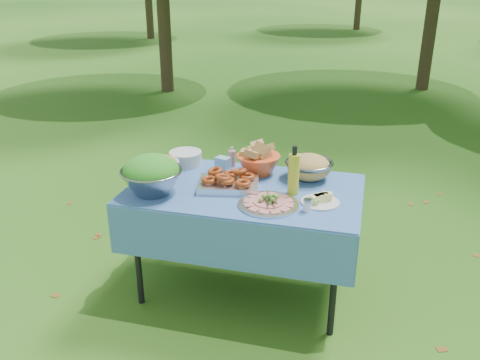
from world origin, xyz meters
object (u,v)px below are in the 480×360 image
picnic_table (244,241)px  oil_bottle (294,170)px  charcuterie_platter (269,199)px  plate_stack (186,158)px  pasta_bowl_steel (309,167)px  bread_bowl (258,159)px  salad_bowl (151,175)px

picnic_table → oil_bottle: oil_bottle is taller
charcuterie_platter → plate_stack: bearing=144.1°
picnic_table → oil_bottle: bearing=-1.2°
pasta_bowl_steel → bread_bowl: bearing=178.7°
bread_bowl → charcuterie_platter: bearing=-70.4°
picnic_table → charcuterie_platter: charcuterie_platter is taller
plate_stack → charcuterie_platter: 0.87m
bread_bowl → picnic_table: bearing=-96.2°
pasta_bowl_steel → charcuterie_platter: (-0.17, -0.47, -0.04)m
charcuterie_platter → salad_bowl: bearing=-179.0°
charcuterie_platter → oil_bottle: bearing=60.4°
plate_stack → oil_bottle: 0.88m
oil_bottle → charcuterie_platter: bearing=-119.6°
picnic_table → bread_bowl: (0.03, 0.27, 0.48)m
salad_bowl → plate_stack: 0.53m
salad_bowl → oil_bottle: 0.87m
salad_bowl → charcuterie_platter: bearing=1.0°
picnic_table → oil_bottle: size_ratio=4.70×
salad_bowl → charcuterie_platter: salad_bowl is taller
pasta_bowl_steel → oil_bottle: bearing=-102.5°
salad_bowl → pasta_bowl_steel: bearing=28.1°
picnic_table → plate_stack: size_ratio=6.36×
oil_bottle → bread_bowl: bearing=135.3°
pasta_bowl_steel → oil_bottle: 0.29m
salad_bowl → bread_bowl: size_ratio=1.28×
salad_bowl → charcuterie_platter: size_ratio=1.05×
plate_stack → bread_bowl: bread_bowl is taller
picnic_table → bread_bowl: size_ratio=4.94×
picnic_table → plate_stack: plate_stack is taller
salad_bowl → pasta_bowl_steel: (0.90, 0.48, -0.04)m
salad_bowl → plate_stack: salad_bowl is taller
salad_bowl → pasta_bowl_steel: size_ratio=1.21×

